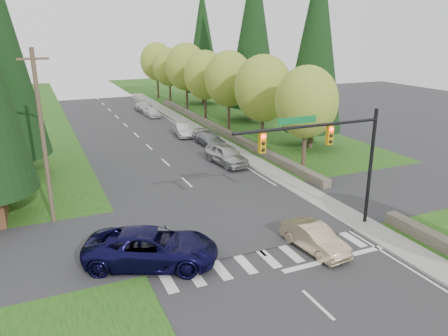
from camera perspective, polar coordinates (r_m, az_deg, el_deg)
ground at (r=20.02m, az=10.44°, el=-15.64°), size 120.00×120.00×0.00m
grass_east at (r=42.04m, az=10.01°, el=2.50°), size 14.00×110.00×0.06m
cross_street at (r=26.12m, az=0.58°, el=-6.95°), size 120.00×8.00×0.10m
sidewalk_east at (r=40.79m, az=1.29°, el=2.35°), size 1.80×80.00×0.13m
curb_east at (r=40.45m, az=0.19°, el=2.22°), size 0.20×80.00×0.13m
stone_wall_north at (r=48.49m, az=-0.91°, el=5.20°), size 0.70×40.00×0.70m
traffic_signal at (r=23.74m, az=13.84°, el=2.77°), size 8.70×0.37×6.80m
utility_pole at (r=26.24m, az=-22.56°, el=3.68°), size 1.60×0.24×10.00m
decid_tree_0 at (r=33.93m, az=10.74°, el=8.45°), size 4.80×4.80×8.37m
decid_tree_1 at (r=39.85m, az=5.14°, el=10.33°), size 5.20×5.20×8.80m
decid_tree_2 at (r=45.96m, az=0.64°, el=11.55°), size 5.00×5.00×8.82m
decid_tree_3 at (r=52.44m, az=-2.50°, el=12.03°), size 5.00×5.00×8.55m
decid_tree_4 at (r=58.98m, az=-4.96°, el=13.01°), size 5.40×5.40×9.18m
decid_tree_5 at (r=65.61m, az=-7.17°, el=12.95°), size 4.80×4.80×8.30m
decid_tree_6 at (r=72.32m, az=-8.77°, el=13.59°), size 5.20×5.20×8.86m
conifer_e_a at (r=41.19m, az=11.97°, el=15.85°), size 5.44×5.44×17.80m
conifer_e_b at (r=53.67m, az=3.90°, el=17.62°), size 6.12×6.12×19.80m
conifer_e_c at (r=66.05m, az=-2.80°, el=16.36°), size 5.10×5.10×16.80m
sedan_champagne at (r=23.12m, az=11.74°, el=-8.95°), size 1.91×4.24×1.35m
suv_navy at (r=21.59m, az=-9.41°, el=-10.21°), size 7.01×5.31×1.77m
parked_car_a at (r=36.55m, az=0.32°, el=1.76°), size 2.51×5.05×1.65m
parked_car_b at (r=42.63m, az=-1.89°, el=3.84°), size 1.92×4.55×1.31m
parked_car_c at (r=46.51m, az=-5.41°, el=4.98°), size 1.92×4.20×1.33m
parked_car_d at (r=57.43m, az=-9.39°, el=7.26°), size 1.61×3.86×1.31m
parked_car_e at (r=60.75m, az=-10.24°, el=7.81°), size 2.28×4.81×1.35m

